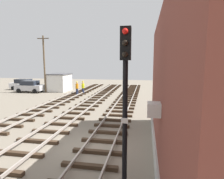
{
  "coord_description": "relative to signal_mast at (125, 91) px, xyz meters",
  "views": [
    {
      "loc": [
        2.93,
        -9.38,
        4.5
      ],
      "look_at": [
        -0.47,
        9.62,
        1.76
      ],
      "focal_mm": 30.74,
      "sensor_mm": 36.0,
      "label": 1
    }
  ],
  "objects": [
    {
      "name": "parked_car_silver",
      "position": [
        -16.64,
        19.7,
        -2.64
      ],
      "size": [
        4.2,
        2.04,
        1.76
      ],
      "color": "#B7B7BC",
      "rests_on": "ground"
    },
    {
      "name": "control_hut",
      "position": [
        -12.87,
        21.87,
        -2.15
      ],
      "size": [
        3.0,
        3.8,
        2.76
      ],
      "color": "silver",
      "rests_on": "ground"
    },
    {
      "name": "signal_mast",
      "position": [
        0.0,
        0.0,
        0.0
      ],
      "size": [
        0.36,
        0.4,
        5.67
      ],
      "color": "black",
      "rests_on": "ground"
    },
    {
      "name": "track_centre",
      "position": [
        -5.27,
        2.92,
        -3.41
      ],
      "size": [
        2.5,
        56.52,
        0.32
      ],
      "color": "#38281C",
      "rests_on": "ground"
    },
    {
      "name": "track_worker_foreground",
      "position": [
        -8.89,
        19.03,
        -2.61
      ],
      "size": [
        0.4,
        0.4,
        1.87
      ],
      "color": "#262D4C",
      "rests_on": "ground"
    },
    {
      "name": "track_worker_distant",
      "position": [
        -8.21,
        19.61,
        -2.61
      ],
      "size": [
        0.4,
        0.4,
        1.87
      ],
      "color": "#262D4C",
      "rests_on": "ground"
    },
    {
      "name": "ground_plane",
      "position": [
        -2.23,
        2.92,
        -3.54
      ],
      "size": [
        80.0,
        80.0,
        0.0
      ],
      "primitive_type": "plane",
      "color": "slate"
    },
    {
      "name": "track_near_building",
      "position": [
        -1.61,
        2.92,
        -3.42
      ],
      "size": [
        2.5,
        56.52,
        0.32
      ],
      "color": "#38281C",
      "rests_on": "ground"
    },
    {
      "name": "utility_pole_far",
      "position": [
        -14.25,
        19.97,
        0.83
      ],
      "size": [
        1.8,
        0.24,
        8.36
      ],
      "color": "brown",
      "rests_on": "ground"
    },
    {
      "name": "parked_car_white",
      "position": [
        -19.42,
        22.16,
        -2.64
      ],
      "size": [
        4.2,
        2.04,
        1.76
      ],
      "color": "silver",
      "rests_on": "ground"
    }
  ]
}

